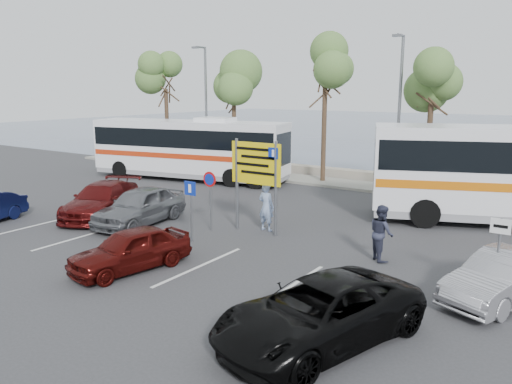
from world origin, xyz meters
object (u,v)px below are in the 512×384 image
Objects in this scene: car_red at (130,249)px; pedestrian_far at (382,233)px; direction_sign at (256,170)px; suv_black at (320,312)px; street_lamp_right at (399,106)px; street_lamp_left at (205,102)px; coach_bus_left at (189,151)px; pedestrian_near at (266,207)px; car_silver_b at (504,278)px; car_maroon at (102,200)px; car_silver_a at (140,206)px.

pedestrian_far is (6.07, 5.17, 0.26)m from car_red.
direction_sign is 0.71× the size of suv_black.
direction_sign is at bearing -100.94° from street_lamp_right.
street_lamp_left is 2.23× the size of direction_sign.
street_lamp_left and street_lamp_right have the same top height.
coach_bus_left is 15.74m from car_red.
pedestrian_near is at bearing 61.27° from direction_sign.
suv_black is at bearing -40.86° from coach_bus_left.
pedestrian_near is (10.06, -6.90, -0.83)m from coach_bus_left.
street_lamp_left reaches higher than direction_sign.
coach_bus_left is 6.61× the size of pedestrian_near.
coach_bus_left reaches higher than car_silver_b.
coach_bus_left is 2.53× the size of car_maroon.
direction_sign is 5.93m from car_red.
car_silver_b is at bearing -59.97° from street_lamp_right.
car_silver_b is (3.00, 4.61, -0.04)m from suv_black.
direction_sign is 5.18m from car_silver_a.
pedestrian_far is (-3.80, 1.37, 0.26)m from car_silver_b.
street_lamp_right is 11.80m from pedestrian_far.
street_lamp_right is at bearing -96.87° from pedestrian_near.
pedestrian_near is (-5.78, 6.80, 0.25)m from suv_black.
car_red is 6.92m from suv_black.
car_silver_b is (20.00, -12.11, -3.94)m from street_lamp_left.
street_lamp_left is 13.25m from car_maroon.
direction_sign is at bearing 151.29° from suv_black.
suv_black is at bearing -44.53° from street_lamp_left.
street_lamp_right is at bearing -26.63° from pedestrian_far.
suv_black is (10.60, -4.70, -0.07)m from car_silver_a.
direction_sign is at bearing 64.55° from pedestrian_near.
car_silver_a is (5.24, -9.00, -1.01)m from coach_bus_left.
car_maroon reaches higher than car_red.
car_red is at bearing -57.53° from street_lamp_left.
pedestrian_near is at bearing 37.38° from pedestrian_far.
car_maroon reaches higher than car_silver_b.
car_maroon is at bearing 178.27° from suv_black.
direction_sign is 0.72× the size of car_maroon.
car_maroon is at bearing 159.03° from car_red.
car_silver_a is (-6.60, -12.02, -3.83)m from street_lamp_right.
direction_sign is 1.96× the size of pedestrian_far.
street_lamp_left reaches higher than car_maroon.
pedestrian_far is (9.80, 1.27, 0.15)m from car_silver_a.
car_red is (8.97, -12.89, -1.12)m from coach_bus_left.
coach_bus_left is 20.95m from car_silver_b.
street_lamp_right reaches higher than car_silver_a.
car_red is at bearing -55.18° from coach_bus_left.
pedestrian_near is at bearing -41.47° from street_lamp_left.
car_red is (3.73, -3.89, -0.11)m from car_silver_a.
car_silver_a is at bearing -61.97° from street_lamp_left.
car_silver_a reaches higher than suv_black.
street_lamp_left reaches higher than car_silver_a.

